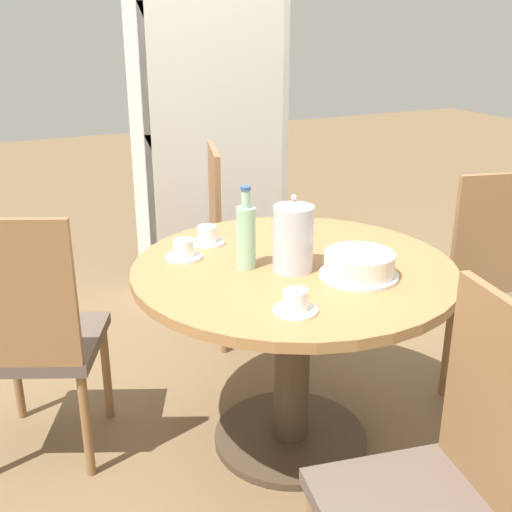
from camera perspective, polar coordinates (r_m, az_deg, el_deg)
name	(u,v)px	position (r m, az deg, el deg)	size (l,w,h in m)	color
ground_plane	(290,439)	(2.60, 3.05, -15.98)	(14.00, 14.00, 0.00)	brown
dining_table	(293,313)	(2.32, 3.31, -5.05)	(1.13, 1.13, 0.73)	#473828
chair_a	(440,489)	(1.67, 16.08, -19.25)	(0.49, 0.49, 0.97)	olive
chair_b	(510,295)	(2.75, 21.62, -3.21)	(0.51, 0.51, 0.97)	olive
chair_c	(241,241)	(3.15, -1.31, 1.33)	(0.52, 0.52, 0.97)	olive
chair_d	(33,335)	(2.38, -19.17, -6.64)	(0.56, 0.56, 0.97)	olive
bookshelf	(214,131)	(3.65, -3.78, 11.05)	(0.84, 0.28, 1.94)	silver
coffee_pot	(293,236)	(2.16, 3.33, 1.77)	(0.14, 0.14, 0.27)	silver
water_bottle	(246,235)	(2.18, -0.90, 1.85)	(0.07, 0.07, 0.29)	#99C6A3
cake_main	(359,265)	(2.15, 9.15, -0.82)	(0.26, 0.26, 0.09)	silver
cup_a	(207,236)	(2.45, -4.35, 1.74)	(0.13, 0.13, 0.07)	silver
cup_b	(295,303)	(1.89, 3.53, -4.18)	(0.13, 0.13, 0.07)	silver
cup_c	(184,251)	(2.31, -6.45, 0.48)	(0.13, 0.13, 0.07)	silver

